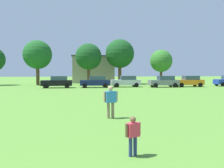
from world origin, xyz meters
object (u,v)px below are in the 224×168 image
(parked_car_black_0, at_px, (57,82))
(parked_car_silver_2, at_px, (126,81))
(parked_car_navy_1, at_px, (95,82))
(tree_far_right, at_px, (161,61))
(parked_car_gray_3, at_px, (164,81))
(adult_bystander, at_px, (111,99))
(child_kite_flyer, at_px, (133,133))
(tree_center_right, at_px, (89,57))
(tree_right, at_px, (120,54))
(parked_car_orange_4, at_px, (189,81))
(tree_center_left, at_px, (37,55))

(parked_car_black_0, height_order, parked_car_silver_2, same)
(parked_car_navy_1, relative_size, tree_far_right, 0.69)
(parked_car_navy_1, bearing_deg, parked_car_gray_3, 177.12)
(adult_bystander, xyz_separation_m, parked_car_black_0, (-4.68, 23.99, -0.11))
(adult_bystander, height_order, parked_car_black_0, parked_car_black_0)
(child_kite_flyer, bearing_deg, tree_far_right, 44.03)
(parked_car_silver_2, xyz_separation_m, parked_car_gray_3, (5.49, -1.16, 0.00))
(parked_car_black_0, height_order, tree_center_right, tree_center_right)
(parked_car_silver_2, distance_m, parked_car_gray_3, 5.61)
(parked_car_gray_3, height_order, tree_far_right, tree_far_right)
(parked_car_gray_3, bearing_deg, tree_center_right, -41.93)
(parked_car_navy_1, bearing_deg, tree_far_right, -148.79)
(child_kite_flyer, bearing_deg, parked_car_navy_1, 61.91)
(parked_car_silver_2, height_order, tree_right, tree_right)
(parked_car_black_0, height_order, parked_car_gray_3, same)
(adult_bystander, height_order, tree_right, tree_right)
(child_kite_flyer, bearing_deg, parked_car_gray_3, 42.93)
(parked_car_black_0, relative_size, tree_right, 0.52)
(adult_bystander, distance_m, tree_far_right, 34.27)
(adult_bystander, bearing_deg, parked_car_orange_4, -137.38)
(parked_car_navy_1, distance_m, tree_center_left, 13.07)
(parked_car_gray_3, bearing_deg, child_kite_flyer, 69.47)
(parked_car_gray_3, xyz_separation_m, tree_far_right, (2.18, 7.98, 3.35))
(adult_bystander, relative_size, tree_far_right, 0.26)
(parked_car_navy_1, bearing_deg, parked_car_orange_4, 179.55)
(tree_center_left, bearing_deg, child_kite_flyer, -77.19)
(parked_car_silver_2, height_order, parked_car_orange_4, same)
(tree_center_left, relative_size, tree_far_right, 1.23)
(child_kite_flyer, height_order, tree_far_right, tree_far_right)
(tree_center_left, xyz_separation_m, tree_far_right, (21.72, -0.54, -0.97))
(tree_far_right, bearing_deg, parked_car_orange_4, -76.03)
(parked_car_orange_4, height_order, tree_far_right, tree_far_right)
(tree_center_right, bearing_deg, parked_car_gray_3, -41.93)
(parked_car_navy_1, bearing_deg, adult_bystander, 88.26)
(parked_car_gray_3, distance_m, tree_center_right, 15.09)
(parked_car_black_0, bearing_deg, parked_car_silver_2, -175.91)
(child_kite_flyer, distance_m, parked_car_black_0, 30.05)
(child_kite_flyer, height_order, parked_car_navy_1, parked_car_navy_1)
(parked_car_gray_3, height_order, tree_center_right, tree_center_right)
(parked_car_silver_2, distance_m, tree_right, 10.14)
(parked_car_black_0, relative_size, parked_car_silver_2, 1.00)
(parked_car_silver_2, xyz_separation_m, tree_center_left, (-14.05, 7.36, 4.32))
(parked_car_silver_2, xyz_separation_m, tree_right, (0.46, 8.97, 4.72))
(parked_car_navy_1, distance_m, parked_car_gray_3, 10.16)
(tree_right, bearing_deg, tree_far_right, -16.63)
(parked_car_orange_4, bearing_deg, adult_bystander, 58.04)
(child_kite_flyer, height_order, tree_center_left, tree_center_left)
(parked_car_navy_1, relative_size, tree_center_left, 0.56)
(tree_far_right, bearing_deg, parked_car_black_0, -156.98)
(child_kite_flyer, relative_size, tree_center_right, 0.15)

